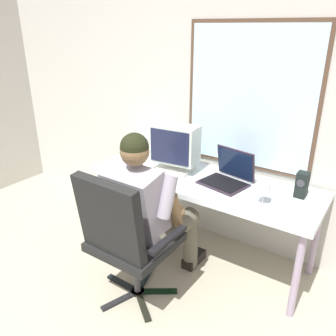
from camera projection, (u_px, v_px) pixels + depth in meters
name	position (u px, v px, depth m)	size (l,w,h in m)	color
wall_rear	(238.00, 100.00, 2.80)	(5.59, 0.08, 2.59)	#BBBBB3
desk	(202.00, 186.00, 2.79)	(1.87, 0.66, 0.72)	#96879F
office_chair	(124.00, 234.00, 2.28)	(0.62, 0.59, 1.02)	black
person_seated	(150.00, 208.00, 2.46)	(0.53, 0.80, 1.24)	#565345
crt_monitor	(175.00, 145.00, 2.85)	(0.40, 0.26, 0.39)	beige
laptop	(229.00, 174.00, 2.68)	(0.39, 0.37, 0.26)	#271E28
wine_glass	(264.00, 189.00, 2.34)	(0.08, 0.08, 0.15)	silver
desk_speaker	(302.00, 185.00, 2.44)	(0.08, 0.09, 0.19)	black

